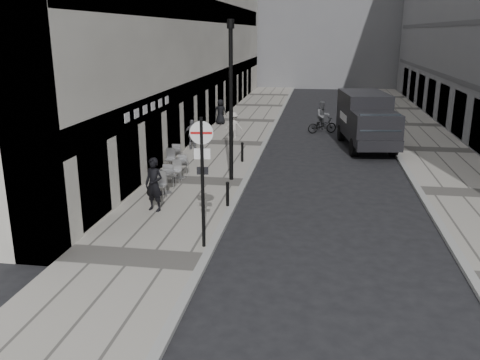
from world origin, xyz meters
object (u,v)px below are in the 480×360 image
object	(u,v)px
panel_van	(366,118)
walking_man	(154,185)
cyclist	(322,121)
sign_post	(202,166)
lamppost	(231,94)

from	to	relation	value
panel_van	walking_man	bearing A→B (deg)	-131.25
walking_man	cyclist	world-z (taller)	cyclist
walking_man	sign_post	size ratio (longest dim) A/B	0.50
walking_man	panel_van	bearing A→B (deg)	73.82
lamppost	cyclist	world-z (taller)	lamppost
walking_man	sign_post	world-z (taller)	sign_post
panel_van	cyclist	distance (m)	4.46
sign_post	cyclist	distance (m)	18.92
cyclist	panel_van	bearing A→B (deg)	-79.52
sign_post	lamppost	xyz separation A→B (m)	(-0.40, 7.00, 1.18)
walking_man	sign_post	xyz separation A→B (m)	(2.37, -2.77, 1.48)
walking_man	cyclist	size ratio (longest dim) A/B	0.94
walking_man	panel_van	world-z (taller)	panel_van
sign_post	panel_van	bearing A→B (deg)	61.61
sign_post	cyclist	bearing A→B (deg)	72.31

